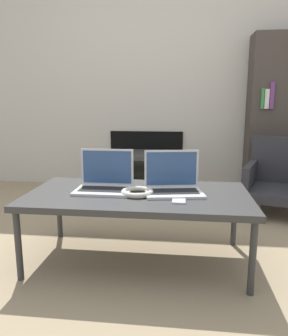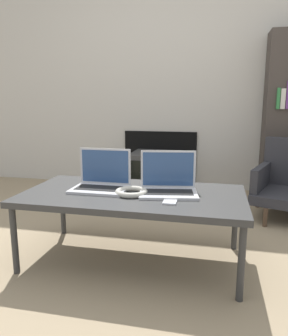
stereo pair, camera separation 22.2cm
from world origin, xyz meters
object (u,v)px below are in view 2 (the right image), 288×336
headphones (132,192)px  phone (171,200)px  laptop_left (102,180)px  tv (156,172)px  laptop_right (168,184)px

headphones → phone: size_ratio=1.28×
laptop_left → headphones: (0.22, -0.08, -0.04)m
laptop_left → headphones: laptop_left is taller
laptop_left → headphones: size_ratio=1.75×
phone → tv: 1.76m
phone → tv: bearing=103.1°
laptop_left → headphones: bearing=-21.1°
laptop_right → phone: bearing=-86.6°
laptop_right → tv: bearing=93.3°
laptop_right → headphones: size_ratio=1.93×
phone → headphones: bearing=161.8°
tv → laptop_right: bearing=-76.9°
laptop_right → headphones: 0.22m
laptop_right → headphones: bearing=-167.4°
phone → tv: phone is taller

